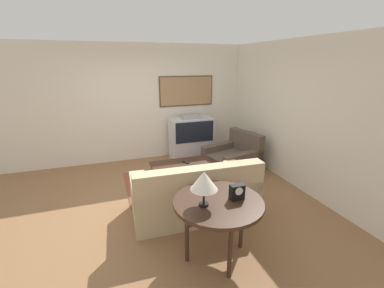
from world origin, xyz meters
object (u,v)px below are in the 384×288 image
object	(u,v)px
coffee_table	(182,165)
tv	(191,138)
armchair	(233,159)
table_lamp	(204,181)
couch	(194,195)
console_table	(218,206)
mantel_clock	(237,192)

from	to	relation	value
coffee_table	tv	bearing A→B (deg)	63.19
armchair	table_lamp	xyz separation A→B (m)	(-1.62, -2.34, 0.81)
couch	coffee_table	size ratio (longest dim) A/B	1.60
couch	console_table	bearing A→B (deg)	89.19
tv	console_table	size ratio (longest dim) A/B	1.06
armchair	coffee_table	xyz separation A→B (m)	(-1.23, -0.19, 0.10)
coffee_table	mantel_clock	distance (m)	2.21
tv	console_table	world-z (taller)	tv
coffee_table	console_table	bearing A→B (deg)	-95.40
table_lamp	couch	bearing A→B (deg)	76.13
coffee_table	mantel_clock	bearing A→B (deg)	-89.67
tv	coffee_table	distance (m)	1.36
coffee_table	mantel_clock	world-z (taller)	mantel_clock
coffee_table	table_lamp	size ratio (longest dim) A/B	2.96
tv	table_lamp	distance (m)	3.55
couch	console_table	xyz separation A→B (m)	(-0.06, -0.98, 0.39)
mantel_clock	coffee_table	bearing A→B (deg)	90.33
armchair	mantel_clock	size ratio (longest dim) A/B	6.54
tv	console_table	bearing A→B (deg)	-103.70
console_table	mantel_clock	distance (m)	0.27
tv	couch	distance (m)	2.47
couch	console_table	distance (m)	1.06
tv	table_lamp	world-z (taller)	table_lamp
table_lamp	armchair	bearing A→B (deg)	55.26
couch	table_lamp	size ratio (longest dim) A/B	4.73
coffee_table	couch	bearing A→B (deg)	-97.27
table_lamp	coffee_table	bearing A→B (deg)	79.58
tv	console_table	xyz separation A→B (m)	(-0.81, -3.32, 0.19)
couch	coffee_table	distance (m)	1.15
armchair	console_table	xyz separation A→B (m)	(-1.43, -2.30, 0.44)
coffee_table	table_lamp	bearing A→B (deg)	-100.42
tv	couch	bearing A→B (deg)	-107.86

